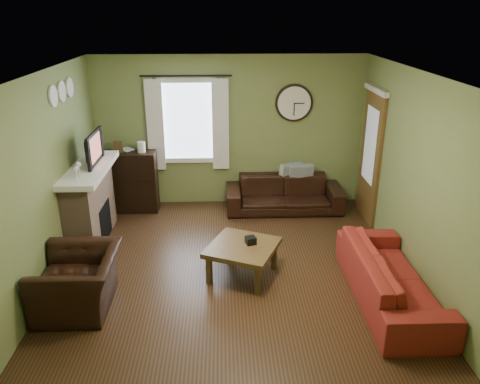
{
  "coord_description": "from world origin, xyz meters",
  "views": [
    {
      "loc": [
        -0.12,
        -5.3,
        3.31
      ],
      "look_at": [
        0.1,
        0.4,
        1.05
      ],
      "focal_mm": 35.0,
      "sensor_mm": 36.0,
      "label": 1
    }
  ],
  "objects_px": {
    "coffee_table": "(243,260)",
    "armchair": "(78,282)",
    "sofa_brown": "(284,194)",
    "bookshelf": "(131,182)",
    "sofa_red": "(391,277)"
  },
  "relations": [
    {
      "from": "coffee_table",
      "to": "armchair",
      "type": "bearing_deg",
      "value": -162.37
    },
    {
      "from": "sofa_brown",
      "to": "armchair",
      "type": "bearing_deg",
      "value": -135.12
    },
    {
      "from": "armchair",
      "to": "coffee_table",
      "type": "distance_m",
      "value": 2.04
    },
    {
      "from": "bookshelf",
      "to": "coffee_table",
      "type": "xyz_separation_m",
      "value": [
        1.82,
        -2.21,
        -0.3
      ]
    },
    {
      "from": "armchair",
      "to": "sofa_brown",
      "type": "bearing_deg",
      "value": 134.01
    },
    {
      "from": "bookshelf",
      "to": "sofa_red",
      "type": "bearing_deg",
      "value": -38.39
    },
    {
      "from": "bookshelf",
      "to": "sofa_brown",
      "type": "xyz_separation_m",
      "value": [
        2.63,
        -0.08,
        -0.23
      ]
    },
    {
      "from": "sofa_red",
      "to": "armchair",
      "type": "height_order",
      "value": "armchair"
    },
    {
      "from": "sofa_brown",
      "to": "armchair",
      "type": "distance_m",
      "value": 3.89
    },
    {
      "from": "bookshelf",
      "to": "armchair",
      "type": "xyz_separation_m",
      "value": [
        -0.13,
        -2.83,
        -0.19
      ]
    },
    {
      "from": "bookshelf",
      "to": "sofa_red",
      "type": "height_order",
      "value": "bookshelf"
    },
    {
      "from": "sofa_red",
      "to": "coffee_table",
      "type": "relative_size",
      "value": 2.54
    },
    {
      "from": "sofa_brown",
      "to": "coffee_table",
      "type": "height_order",
      "value": "sofa_brown"
    },
    {
      "from": "armchair",
      "to": "coffee_table",
      "type": "height_order",
      "value": "armchair"
    },
    {
      "from": "armchair",
      "to": "coffee_table",
      "type": "xyz_separation_m",
      "value": [
        1.94,
        0.62,
        -0.11
      ]
    }
  ]
}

